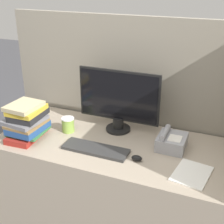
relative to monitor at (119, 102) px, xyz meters
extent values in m
cube|color=gray|center=(0.03, 0.21, -0.22)|extent=(1.95, 0.04, 1.56)
cube|color=tan|center=(0.03, -0.19, -0.61)|extent=(1.55, 0.72, 0.78)
cylinder|color=black|center=(0.00, 0.00, -0.21)|extent=(0.18, 0.18, 0.02)
cylinder|color=black|center=(0.00, 0.00, -0.16)|extent=(0.08, 0.08, 0.08)
cube|color=black|center=(0.00, 0.00, 0.04)|extent=(0.59, 0.02, 0.37)
cube|color=black|center=(0.00, -0.01, 0.04)|extent=(0.56, 0.01, 0.34)
cube|color=#333333|center=(-0.03, -0.32, -0.21)|extent=(0.43, 0.14, 0.02)
ellipsoid|color=black|center=(0.25, -0.33, -0.21)|extent=(0.07, 0.04, 0.03)
cylinder|color=#8CB247|center=(-0.32, -0.16, -0.17)|extent=(0.09, 0.09, 0.10)
cylinder|color=white|center=(-0.32, -0.16, -0.12)|extent=(0.09, 0.09, 0.01)
cube|color=maroon|center=(-0.54, -0.34, -0.20)|extent=(0.20, 0.31, 0.04)
cube|color=#38723F|center=(-0.53, -0.34, -0.17)|extent=(0.25, 0.23, 0.02)
cube|color=#264C8C|center=(-0.53, -0.34, -0.14)|extent=(0.21, 0.26, 0.04)
cube|color=olive|center=(-0.53, -0.34, -0.11)|extent=(0.22, 0.25, 0.02)
cube|color=slate|center=(-0.55, -0.34, -0.09)|extent=(0.25, 0.27, 0.03)
cube|color=#262628|center=(-0.53, -0.32, -0.06)|extent=(0.20, 0.25, 0.04)
cube|color=gold|center=(-0.53, -0.33, -0.02)|extent=(0.20, 0.23, 0.03)
cube|color=#C6B78C|center=(-0.54, -0.34, 0.01)|extent=(0.20, 0.23, 0.03)
cube|color=#99999E|center=(0.41, -0.10, -0.18)|extent=(0.18, 0.20, 0.09)
cube|color=white|center=(0.44, -0.13, -0.13)|extent=(0.08, 0.09, 0.00)
cylinder|color=#99999E|center=(0.36, -0.10, -0.12)|extent=(0.04, 0.18, 0.04)
cube|color=white|center=(0.58, -0.35, -0.22)|extent=(0.22, 0.27, 0.01)
camera|label=1|loc=(0.72, -1.87, 0.83)|focal=50.00mm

